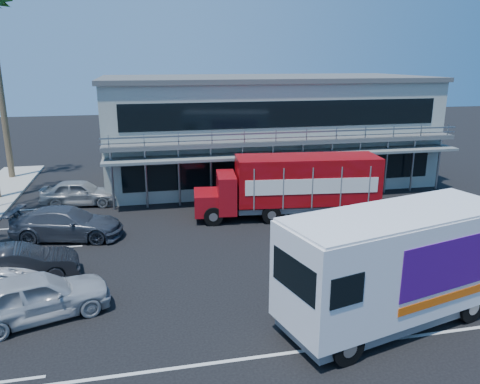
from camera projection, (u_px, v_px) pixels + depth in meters
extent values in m
plane|color=black|center=(287.00, 264.00, 19.92)|extent=(120.00, 120.00, 0.00)
cube|color=#9FA496|center=(264.00, 130.00, 33.68)|extent=(22.00, 10.00, 7.00)
cube|color=#515454|center=(265.00, 78.00, 32.69)|extent=(22.40, 10.40, 0.30)
cube|color=#515454|center=(288.00, 142.00, 28.39)|extent=(22.00, 1.20, 0.25)
cube|color=gray|center=(291.00, 135.00, 27.74)|extent=(22.00, 0.08, 0.90)
cube|color=slate|center=(289.00, 154.00, 28.30)|extent=(22.00, 1.80, 0.15)
cube|color=black|center=(285.00, 172.00, 29.48)|extent=(20.00, 0.06, 1.60)
cube|color=black|center=(286.00, 114.00, 28.50)|extent=(20.00, 0.06, 1.60)
cylinder|color=brown|center=(1.00, 95.00, 32.60)|extent=(0.44, 0.44, 12.00)
cube|color=maroon|center=(207.00, 202.00, 25.32)|extent=(1.58, 2.30, 1.16)
cube|color=maroon|center=(226.00, 192.00, 25.29)|extent=(1.22, 2.50, 2.02)
cube|color=black|center=(226.00, 182.00, 25.13)|extent=(0.27, 2.04, 0.67)
cube|color=maroon|center=(307.00, 179.00, 25.56)|extent=(7.93, 3.24, 2.51)
cube|color=slate|center=(306.00, 205.00, 25.97)|extent=(7.89, 2.88, 0.29)
cube|color=white|center=(312.00, 186.00, 24.42)|extent=(7.06, 0.80, 0.82)
cube|color=white|center=(302.00, 175.00, 26.75)|extent=(7.06, 0.80, 0.82)
cylinder|color=black|center=(213.00, 216.00, 24.47)|extent=(1.03, 0.39, 1.00)
cylinder|color=black|center=(211.00, 204.00, 26.49)|extent=(1.03, 0.39, 1.00)
cylinder|color=black|center=(271.00, 214.00, 24.77)|extent=(1.03, 0.39, 1.00)
cylinder|color=black|center=(265.00, 203.00, 26.80)|extent=(1.03, 0.39, 1.00)
cylinder|color=black|center=(356.00, 212.00, 25.24)|extent=(1.03, 0.39, 1.00)
cylinder|color=black|center=(344.00, 200.00, 27.27)|extent=(1.03, 0.39, 1.00)
cube|color=white|center=(396.00, 261.00, 15.04)|extent=(8.23, 4.52, 3.13)
cube|color=slate|center=(391.00, 309.00, 15.51)|extent=(7.86, 4.18, 0.39)
cube|color=black|center=(294.00, 275.00, 13.28)|extent=(0.60, 2.14, 1.06)
cube|color=white|center=(400.00, 214.00, 14.60)|extent=(8.07, 4.43, 0.09)
cube|color=#440C71|center=(451.00, 265.00, 14.19)|extent=(3.90, 1.02, 1.67)
cube|color=#440C71|center=(387.00, 236.00, 16.53)|extent=(3.90, 1.02, 1.67)
cube|color=#F2590C|center=(447.00, 298.00, 14.49)|extent=(3.90, 1.01, 0.28)
cylinder|color=black|center=(347.00, 347.00, 13.27)|extent=(1.11, 0.53, 1.07)
cylinder|color=black|center=(301.00, 309.00, 15.31)|extent=(1.11, 0.53, 1.07)
cylinder|color=black|center=(470.00, 306.00, 15.47)|extent=(1.11, 0.53, 1.07)
cylinder|color=black|center=(416.00, 278.00, 17.51)|extent=(1.11, 0.53, 1.07)
imported|color=#AAACB1|center=(37.00, 296.00, 15.58)|extent=(5.10, 3.28, 1.62)
imported|color=black|center=(19.00, 265.00, 18.18)|extent=(4.64, 2.29, 1.46)
imported|color=#333944|center=(67.00, 223.00, 22.65)|extent=(5.62, 3.17, 1.54)
imported|color=gray|center=(80.00, 192.00, 27.93)|extent=(4.69, 2.37, 1.53)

